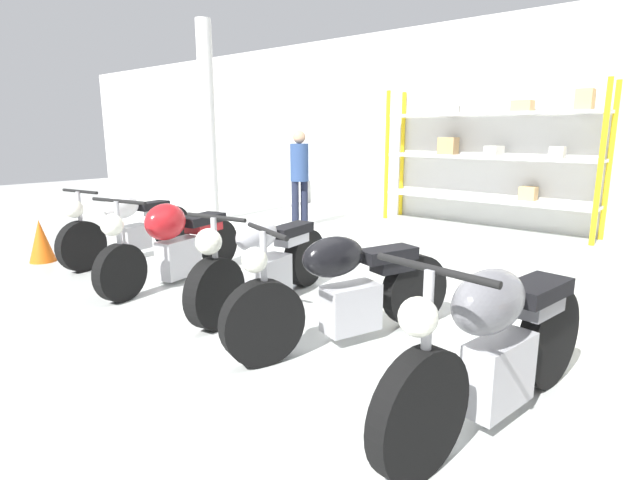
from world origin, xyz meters
TOP-DOWN VIEW (x-y plane):
  - ground_plane at (0.00, 0.00)m, footprint 30.00×30.00m
  - back_wall at (0.00, 5.85)m, footprint 30.00×0.08m
  - shelving_rack at (-0.58, 5.50)m, footprint 3.75×0.63m
  - support_pillar at (-4.79, 2.78)m, footprint 0.28×0.28m
  - motorcycle_white at (-3.25, 0.29)m, footprint 0.69×2.05m
  - motorcycle_red at (-1.90, 0.10)m, footprint 0.82×2.08m
  - motorcycle_silver at (-0.57, 0.24)m, footprint 0.69×2.05m
  - motorcycle_black at (0.58, 0.03)m, footprint 0.87×2.02m
  - motorcycle_grey at (1.93, -0.31)m, footprint 0.66×2.03m
  - person_near_rack at (-3.11, 3.43)m, footprint 0.41×0.41m
  - traffic_cone at (-3.97, -0.54)m, footprint 0.32×0.32m

SIDE VIEW (x-z plane):
  - ground_plane at x=0.00m, z-range 0.00..0.00m
  - traffic_cone at x=-3.97m, z-range 0.00..0.55m
  - motorcycle_silver at x=-0.57m, z-range -0.06..0.92m
  - motorcycle_black at x=0.58m, z-range -0.06..0.94m
  - motorcycle_white at x=-3.25m, z-range -0.05..0.94m
  - motorcycle_red at x=-1.90m, z-range -0.05..0.97m
  - motorcycle_grey at x=1.93m, z-range -0.05..1.02m
  - person_near_rack at x=-3.11m, z-range 0.15..1.83m
  - shelving_rack at x=-0.58m, z-range 0.11..2.52m
  - back_wall at x=0.00m, z-range 0.00..3.60m
  - support_pillar at x=-4.79m, z-range 0.00..3.60m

